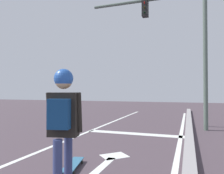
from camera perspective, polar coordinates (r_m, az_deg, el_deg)
lane_line_center at (r=6.01m, az=-15.59°, el=-14.90°), size 0.12×20.00×0.01m
lane_line_curbside at (r=4.99m, az=16.85°, el=-17.80°), size 0.12×20.00×0.01m
stop_bar at (r=7.46m, az=6.02°, el=-12.21°), size 3.27×0.40×0.01m
lane_arrow_stem at (r=4.25m, az=-3.34°, el=-20.86°), size 0.16×1.40×0.01m
lane_arrow_head at (r=5.01m, az=0.65°, el=-17.79°), size 0.71×0.71×0.01m
curb_strip at (r=4.97m, az=19.86°, el=-17.06°), size 0.24×24.00×0.14m
skater at (r=2.79m, az=-12.88°, el=-7.68°), size 0.45×0.61×1.64m
spare_skateboard at (r=4.31m, az=-10.36°, el=-19.59°), size 0.40×0.88×0.09m
traffic_signal_mast at (r=8.92m, az=17.11°, el=13.86°), size 4.55×0.34×5.58m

